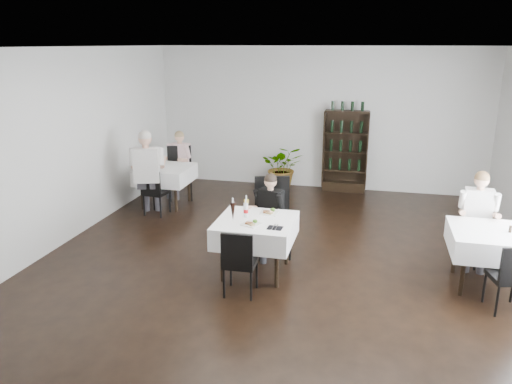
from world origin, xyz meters
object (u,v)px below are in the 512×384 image
wine_shelf (345,152)px  main_table (256,230)px  diner_main (268,210)px  potted_tree (283,167)px

wine_shelf → main_table: size_ratio=1.70×
diner_main → wine_shelf: bearing=77.1°
potted_tree → diner_main: size_ratio=0.77×
main_table → diner_main: (0.04, 0.58, 0.11)m
main_table → potted_tree: potted_tree is taller
potted_tree → main_table: bearing=-84.4°
main_table → diner_main: 0.59m
main_table → potted_tree: size_ratio=1.07×
wine_shelf → main_table: bearing=-101.8°
wine_shelf → main_table: 4.41m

